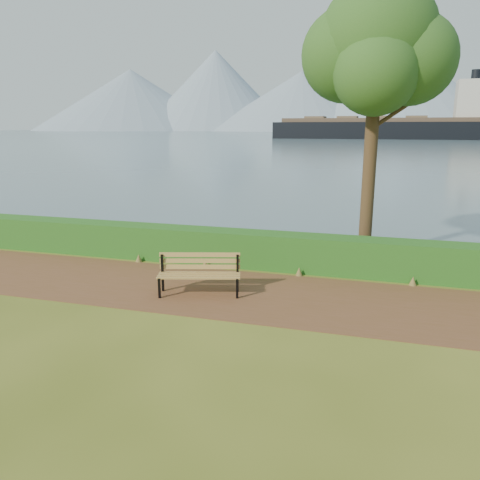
% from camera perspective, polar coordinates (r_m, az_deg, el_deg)
% --- Properties ---
extents(ground, '(140.00, 140.00, 0.00)m').
position_cam_1_polar(ground, '(11.25, -2.60, -6.79)').
color(ground, '#4A5518').
rests_on(ground, ground).
extents(path, '(40.00, 3.40, 0.01)m').
position_cam_1_polar(path, '(11.51, -2.12, -6.27)').
color(path, brown).
rests_on(path, ground).
extents(hedge, '(32.00, 0.85, 1.00)m').
position_cam_1_polar(hedge, '(13.47, 0.90, -1.07)').
color(hedge, '#1D4A15').
rests_on(hedge, ground).
extents(water, '(700.00, 510.00, 0.00)m').
position_cam_1_polar(water, '(270.02, 15.68, 12.38)').
color(water, '#44596D').
rests_on(water, ground).
extents(mountains, '(585.00, 190.00, 70.00)m').
position_cam_1_polar(mountains, '(416.89, 14.90, 16.54)').
color(mountains, gray).
rests_on(mountains, ground).
extents(bench, '(2.03, 1.06, 0.98)m').
position_cam_1_polar(bench, '(11.25, -4.98, -3.79)').
color(bench, black).
rests_on(bench, ground).
extents(tree, '(4.24, 3.58, 8.17)m').
position_cam_1_polar(tree, '(14.44, 16.34, 21.71)').
color(tree, '#382417').
rests_on(tree, ground).
extents(cargo_ship, '(72.79, 14.72, 21.96)m').
position_cam_1_polar(cargo_ship, '(157.72, 18.63, 12.78)').
color(cargo_ship, black).
rests_on(cargo_ship, ground).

